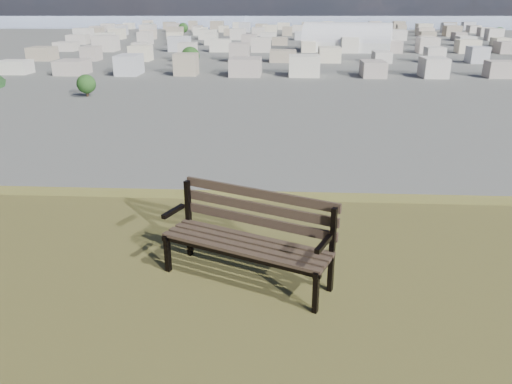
{
  "coord_description": "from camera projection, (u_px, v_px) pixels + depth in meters",
  "views": [
    {
      "loc": [
        1.69,
        -3.26,
        27.93
      ],
      "look_at": [
        1.29,
        3.58,
        25.3
      ],
      "focal_mm": 35.0,
      "sensor_mm": 36.0,
      "label": 1
    }
  ],
  "objects": [
    {
      "name": "city_trees",
      "position": [
        241.0,
        41.0,
        310.18
      ],
      "size": [
        406.52,
        387.2,
        9.98
      ],
      "color": "#36271B",
      "rests_on": "ground"
    },
    {
      "name": "far_hills",
      "position": [
        263.0,
        2.0,
        1315.07
      ],
      "size": [
        2050.0,
        340.0,
        60.0
      ],
      "color": "#9CA8C2",
      "rests_on": "ground"
    },
    {
      "name": "city_blocks",
      "position": [
        284.0,
        35.0,
        379.57
      ],
      "size": [
        395.0,
        361.0,
        7.0
      ],
      "color": "#BCB2A5",
      "rests_on": "ground"
    },
    {
      "name": "park_bench",
      "position": [
        250.0,
        232.0,
        5.47
      ],
      "size": [
        1.96,
        1.31,
        0.99
      ],
      "rotation": [
        0.0,
        0.0,
        -0.41
      ],
      "color": "#3D3323",
      "rests_on": "hilltop_mesa"
    },
    {
      "name": "bay_water",
      "position": [
        285.0,
        19.0,
        852.1
      ],
      "size": [
        2400.0,
        700.0,
        0.12
      ],
      "primitive_type": "cube",
      "color": "#8D9EB4",
      "rests_on": "ground"
    },
    {
      "name": "arena",
      "position": [
        347.0,
        42.0,
        295.52
      ],
      "size": [
        54.65,
        32.58,
        21.57
      ],
      "rotation": [
        0.0,
        0.0,
        -0.23
      ],
      "color": "silver",
      "rests_on": "ground"
    }
  ]
}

